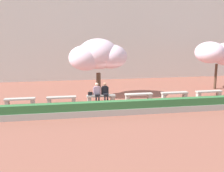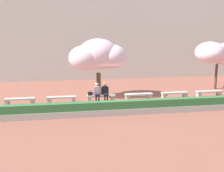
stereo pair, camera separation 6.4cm
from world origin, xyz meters
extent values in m
plane|color=#8E5142|center=(0.00, 0.00, 0.00)|extent=(100.00, 100.00, 0.00)
cube|color=beige|center=(0.00, 10.41, 4.30)|extent=(29.91, 4.00, 8.60)
cube|color=#ADA89E|center=(-6.52, 0.00, 0.40)|extent=(1.91, 0.43, 0.10)
cube|color=#ADA89E|center=(-7.31, 0.00, 0.17)|extent=(0.24, 0.34, 0.35)
cube|color=#ADA89E|center=(-5.74, 0.00, 0.17)|extent=(0.24, 0.34, 0.35)
cube|color=#ADA89E|center=(-3.91, 0.00, 0.40)|extent=(1.91, 0.43, 0.10)
cube|color=#ADA89E|center=(-4.70, 0.00, 0.17)|extent=(0.24, 0.34, 0.35)
cube|color=#ADA89E|center=(-3.13, 0.00, 0.17)|extent=(0.24, 0.34, 0.35)
cube|color=#ADA89E|center=(-1.30, 0.00, 0.40)|extent=(1.91, 0.43, 0.10)
cube|color=#ADA89E|center=(-2.09, 0.00, 0.17)|extent=(0.24, 0.34, 0.35)
cube|color=#ADA89E|center=(-0.52, 0.00, 0.17)|extent=(0.24, 0.34, 0.35)
cube|color=#ADA89E|center=(1.30, 0.00, 0.40)|extent=(1.91, 0.43, 0.10)
cube|color=#ADA89E|center=(0.52, 0.00, 0.17)|extent=(0.24, 0.34, 0.35)
cube|color=#ADA89E|center=(2.09, 0.00, 0.17)|extent=(0.24, 0.34, 0.35)
cube|color=#ADA89E|center=(3.91, 0.00, 0.40)|extent=(1.91, 0.43, 0.10)
cube|color=#ADA89E|center=(3.13, 0.00, 0.17)|extent=(0.24, 0.34, 0.35)
cube|color=#ADA89E|center=(4.70, 0.00, 0.17)|extent=(0.24, 0.34, 0.35)
cube|color=#ADA89E|center=(6.52, 0.00, 0.40)|extent=(1.91, 0.43, 0.10)
cube|color=#ADA89E|center=(5.74, 0.00, 0.17)|extent=(0.24, 0.34, 0.35)
cube|color=#ADA89E|center=(7.31, 0.00, 0.17)|extent=(0.24, 0.34, 0.35)
cube|color=black|center=(-1.67, -0.42, 0.03)|extent=(0.10, 0.22, 0.06)
cylinder|color=black|center=(-1.67, -0.36, 0.24)|extent=(0.10, 0.10, 0.42)
cube|color=black|center=(-1.49, -0.42, 0.03)|extent=(0.10, 0.22, 0.06)
cylinder|color=black|center=(-1.49, -0.36, 0.24)|extent=(0.10, 0.10, 0.42)
cube|color=black|center=(-1.58, -0.18, 0.51)|extent=(0.29, 0.40, 0.12)
cube|color=#B293A8|center=(-1.57, 0.04, 0.78)|extent=(0.34, 0.23, 0.54)
sphere|color=beige|center=(-1.57, 0.04, 1.19)|extent=(0.21, 0.21, 0.21)
cylinder|color=#B293A8|center=(-1.78, 0.02, 0.74)|extent=(0.09, 0.09, 0.50)
cylinder|color=#B293A8|center=(-1.36, 0.02, 0.74)|extent=(0.09, 0.09, 0.50)
cube|color=black|center=(-1.09, -0.43, 0.03)|extent=(0.12, 0.23, 0.06)
cylinder|color=black|center=(-1.10, -0.37, 0.24)|extent=(0.10, 0.10, 0.42)
cube|color=black|center=(-0.91, -0.41, 0.03)|extent=(0.12, 0.23, 0.06)
cylinder|color=black|center=(-0.92, -0.35, 0.24)|extent=(0.10, 0.10, 0.42)
cube|color=black|center=(-1.02, -0.18, 0.51)|extent=(0.31, 0.42, 0.12)
cube|color=black|center=(-1.04, 0.04, 0.78)|extent=(0.36, 0.25, 0.54)
sphere|color=#A37556|center=(-1.04, 0.04, 1.19)|extent=(0.21, 0.21, 0.21)
cylinder|color=black|center=(-1.24, 0.00, 0.74)|extent=(0.09, 0.09, 0.50)
cylinder|color=black|center=(-0.83, 0.04, 0.74)|extent=(0.09, 0.09, 0.50)
cube|color=black|center=(-2.02, 0.00, 0.56)|extent=(0.30, 0.14, 0.22)
cube|color=black|center=(-2.02, -0.01, 0.65)|extent=(0.30, 0.15, 0.04)
torus|color=black|center=(-2.02, 0.00, 0.72)|extent=(0.14, 0.02, 0.14)
cylinder|color=#513828|center=(-1.29, 1.45, 0.86)|extent=(0.32, 0.32, 1.73)
ellipsoid|color=#F4CCDB|center=(-1.29, 1.45, 3.08)|extent=(2.85, 2.58, 2.14)
ellipsoid|color=#F4CCDB|center=(-2.20, 1.16, 2.84)|extent=(2.34, 2.01, 1.75)
ellipsoid|color=#F4CCDB|center=(-0.39, 1.34, 2.90)|extent=(2.27, 2.36, 1.70)
cylinder|color=#513828|center=(8.47, 2.48, 1.03)|extent=(0.20, 0.20, 2.06)
ellipsoid|color=#F4CCDB|center=(8.47, 2.48, 2.93)|extent=(2.05, 1.89, 1.53)
ellipsoid|color=#F4CCDB|center=(7.68, 2.27, 3.01)|extent=(2.27, 2.46, 1.70)
cube|color=#ADA89E|center=(0.00, -3.01, 0.18)|extent=(17.31, 0.50, 0.36)
cube|color=#336B38|center=(0.00, -3.01, 0.58)|extent=(17.21, 0.44, 0.44)
camera|label=1|loc=(-3.44, -16.93, 4.54)|focal=42.00mm
camera|label=2|loc=(-3.38, -16.94, 4.54)|focal=42.00mm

